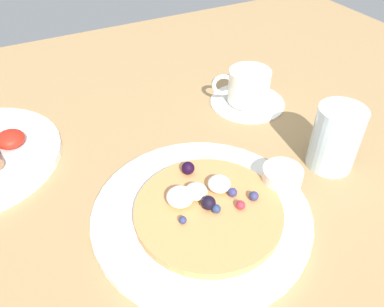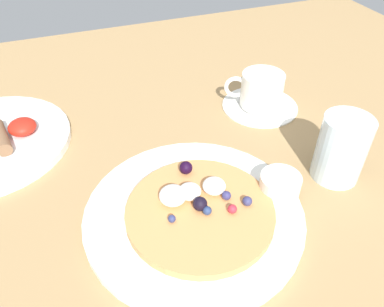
# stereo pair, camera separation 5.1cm
# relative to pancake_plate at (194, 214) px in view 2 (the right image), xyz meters

# --- Properties ---
(ground_plane) EXTENTS (1.67, 1.32, 0.03)m
(ground_plane) POSITION_rel_pancake_plate_xyz_m (-0.04, 0.05, -0.02)
(ground_plane) COLOR #9F7D51
(pancake_plate) EXTENTS (0.30, 0.30, 0.01)m
(pancake_plate) POSITION_rel_pancake_plate_xyz_m (0.00, 0.00, 0.00)
(pancake_plate) COLOR white
(pancake_plate) RESTS_ON ground_plane
(pancake_with_berries) EXTENTS (0.20, 0.20, 0.03)m
(pancake_with_berries) POSITION_rel_pancake_plate_xyz_m (0.00, -0.01, 0.02)
(pancake_with_berries) COLOR tan
(pancake_with_berries) RESTS_ON pancake_plate
(syrup_ramekin) EXTENTS (0.06, 0.06, 0.03)m
(syrup_ramekin) POSITION_rel_pancake_plate_xyz_m (0.13, -0.01, 0.02)
(syrup_ramekin) COLOR white
(syrup_ramekin) RESTS_ON pancake_plate
(coffee_saucer) EXTENTS (0.15, 0.15, 0.01)m
(coffee_saucer) POSITION_rel_pancake_plate_xyz_m (0.22, 0.21, -0.00)
(coffee_saucer) COLOR white
(coffee_saucer) RESTS_ON ground_plane
(coffee_cup) EXTENTS (0.11, 0.08, 0.06)m
(coffee_cup) POSITION_rel_pancake_plate_xyz_m (0.22, 0.22, 0.03)
(coffee_cup) COLOR white
(coffee_cup) RESTS_ON coffee_saucer
(water_glass) EXTENTS (0.07, 0.07, 0.10)m
(water_glass) POSITION_rel_pancake_plate_xyz_m (0.23, 0.00, 0.05)
(water_glass) COLOR silver
(water_glass) RESTS_ON ground_plane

